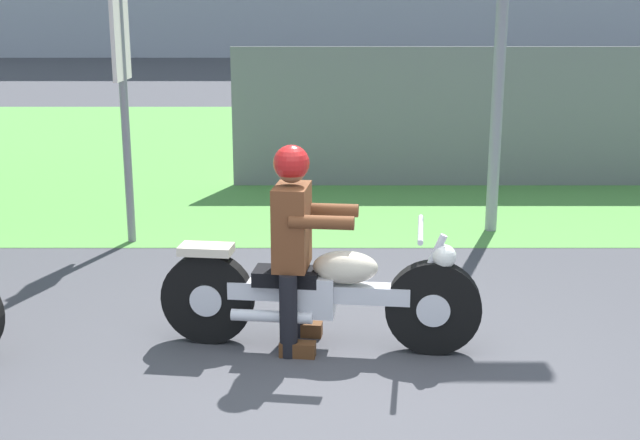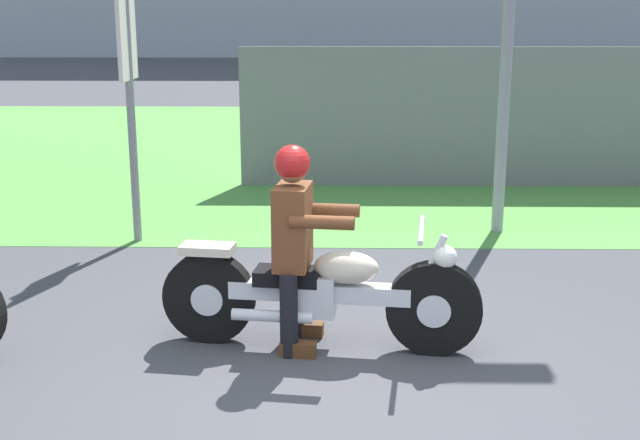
{
  "view_description": "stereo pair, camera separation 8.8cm",
  "coord_description": "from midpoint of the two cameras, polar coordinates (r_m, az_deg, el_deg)",
  "views": [
    {
      "loc": [
        -0.15,
        -4.47,
        2.25
      ],
      "look_at": [
        -0.16,
        0.99,
        0.85
      ],
      "focal_mm": 46.13,
      "sensor_mm": 36.0,
      "label": 1
    },
    {
      "loc": [
        -0.06,
        -4.47,
        2.25
      ],
      "look_at": [
        -0.16,
        0.99,
        0.85
      ],
      "focal_mm": 46.13,
      "sensor_mm": 36.0,
      "label": 2
    }
  ],
  "objects": [
    {
      "name": "fence_segment",
      "position": [
        10.98,
        12.36,
        6.97
      ],
      "size": [
        7.0,
        0.06,
        1.8
      ],
      "primitive_type": "cube",
      "color": "slate",
      "rests_on": "ground"
    },
    {
      "name": "ground",
      "position": [
        5.01,
        1.3,
        -12.34
      ],
      "size": [
        120.0,
        120.0,
        0.0
      ],
      "primitive_type": "plane",
      "color": "#424247"
    },
    {
      "name": "sign_banner",
      "position": [
        8.17,
        -13.79,
        10.26
      ],
      "size": [
        0.08,
        0.6,
        2.6
      ],
      "color": "gray",
      "rests_on": "ground"
    },
    {
      "name": "motorcycle_lead",
      "position": [
        5.58,
        -0.39,
        -5.08
      ],
      "size": [
        2.18,
        0.66,
        0.88
      ],
      "rotation": [
        0.0,
        0.0,
        -0.12
      ],
      "color": "black",
      "rests_on": "ground"
    },
    {
      "name": "rider_lead",
      "position": [
        5.48,
        -2.14,
        -0.8
      ],
      "size": [
        0.59,
        0.51,
        1.4
      ],
      "rotation": [
        0.0,
        0.0,
        -0.12
      ],
      "color": "black",
      "rests_on": "ground"
    },
    {
      "name": "grass_verge",
      "position": [
        13.86,
        0.52,
        5.04
      ],
      "size": [
        60.0,
        12.0,
        0.01
      ],
      "primitive_type": "cube",
      "color": "#549342",
      "rests_on": "ground"
    }
  ]
}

